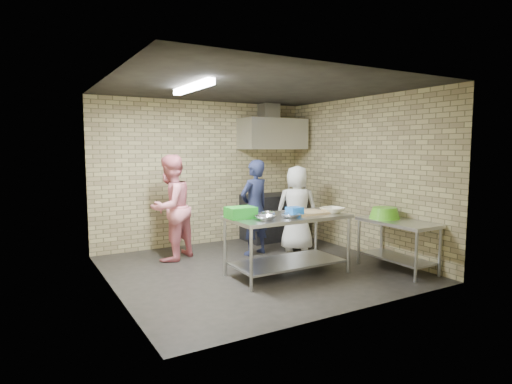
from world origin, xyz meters
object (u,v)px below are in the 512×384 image
green_basin (385,213)px  man_navy (255,208)px  green_crate (241,213)px  bottle_green (286,139)px  woman_white (297,208)px  side_counter (397,245)px  blue_tub (295,212)px  stove (274,217)px  prep_table (287,245)px  woman_pink (171,208)px

green_basin → man_navy: size_ratio=0.28×
green_crate → bottle_green: bottle_green is taller
man_navy → woman_white: 0.80m
side_counter → bottle_green: bearing=90.0°
blue_tub → stove: bearing=64.5°
prep_table → green_basin: size_ratio=3.78×
bottle_green → woman_pink: (-2.75, -0.73, -1.15)m
stove → man_navy: bearing=-137.3°
green_basin → bottle_green: size_ratio=3.07×
stove → woman_white: woman_white is taller
stove → green_basin: bearing=-80.2°
man_navy → woman_white: man_navy is taller
prep_table → side_counter: (1.56, -0.63, -0.06)m
green_basin → woman_white: woman_white is taller
man_navy → woman_pink: size_ratio=0.95×
prep_table → woman_pink: bearing=126.2°
blue_tub → side_counter: bearing=-19.4°
stove → woman_white: (-0.16, -1.01, 0.31)m
side_counter → woman_pink: size_ratio=0.70×
prep_table → woman_pink: size_ratio=1.01×
bottle_green → woman_white: 1.87m
green_basin → side_counter: bearing=-85.4°
side_counter → stove: bearing=99.3°
prep_table → side_counter: size_ratio=1.45×
green_basin → man_navy: bearing=130.3°
bottle_green → man_navy: (-1.40, -1.11, -1.20)m
blue_tub → man_navy: 1.35m
green_crate → woman_pink: (-0.49, 1.51, -0.08)m
blue_tub → green_basin: blue_tub is taller
blue_tub → man_navy: man_navy is taller
green_crate → green_basin: 2.30m
blue_tub → bottle_green: bottle_green is taller
woman_pink → woman_white: woman_pink is taller
prep_table → man_navy: man_navy is taller
woman_pink → woman_white: size_ratio=1.13×
stove → man_navy: man_navy is taller
bottle_green → man_navy: bearing=-141.4°
green_crate → blue_tub: 0.78m
blue_tub → green_basin: 1.52m
blue_tub → bottle_green: 3.08m
prep_table → blue_tub: blue_tub is taller
bottle_green → man_navy: 2.15m
bottle_green → woman_white: (-0.61, -1.25, -1.26)m
prep_table → blue_tub: bearing=-63.4°
stove → man_navy: (-0.95, -0.87, 0.36)m
side_counter → bottle_green: 3.41m
stove → woman_white: bearing=-98.8°
man_navy → woman_white: (0.79, -0.13, -0.06)m
green_basin → bottle_green: bearing=89.6°
man_navy → woman_pink: woman_pink is taller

